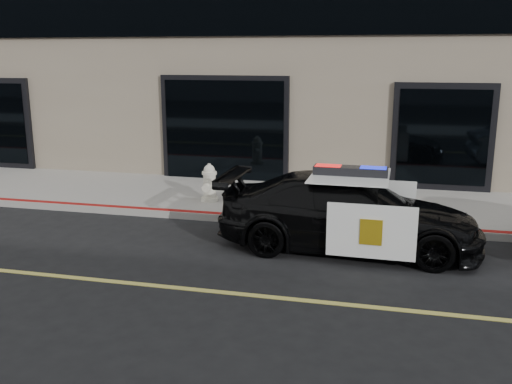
# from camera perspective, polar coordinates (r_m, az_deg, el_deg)

# --- Properties ---
(ground) EXTENTS (120.00, 120.00, 0.00)m
(ground) POSITION_cam_1_polar(r_m,az_deg,el_deg) (8.82, -9.82, -9.26)
(ground) COLOR black
(ground) RESTS_ON ground
(sidewalk_n) EXTENTS (60.00, 3.50, 0.15)m
(sidewalk_n) POSITION_cam_1_polar(r_m,az_deg,el_deg) (13.52, -1.09, -0.63)
(sidewalk_n) COLOR gray
(sidewalk_n) RESTS_ON ground
(police_car) EXTENTS (2.18, 4.65, 1.51)m
(police_car) POSITION_cam_1_polar(r_m,az_deg,el_deg) (10.22, 9.28, -2.03)
(police_car) COLOR black
(police_car) RESTS_ON ground
(fire_hydrant) EXTENTS (0.39, 0.54, 0.86)m
(fire_hydrant) POSITION_cam_1_polar(r_m,az_deg,el_deg) (12.92, -4.69, 0.83)
(fire_hydrant) COLOR beige
(fire_hydrant) RESTS_ON sidewalk_n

